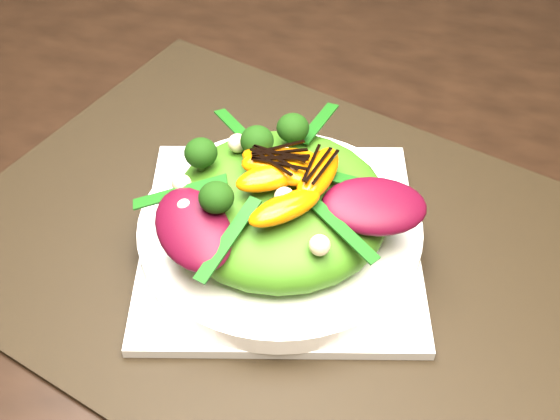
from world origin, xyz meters
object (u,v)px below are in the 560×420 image
(plate_base, at_px, (280,240))
(salad_bowl, at_px, (280,229))
(dining_table, at_px, (338,145))
(orange_segment, at_px, (264,159))
(placemat, at_px, (280,245))
(lettuce_mound, at_px, (280,206))

(plate_base, distance_m, salad_bowl, 0.01)
(dining_table, height_order, orange_segment, dining_table)
(salad_bowl, xyz_separation_m, orange_segment, (-0.02, 0.01, 0.07))
(placemat, bearing_deg, lettuce_mound, 0.00)
(plate_base, bearing_deg, dining_table, 85.24)
(placemat, relative_size, salad_bowl, 2.28)
(orange_segment, bearing_deg, plate_base, -34.39)
(placemat, height_order, lettuce_mound, lettuce_mound)
(salad_bowl, relative_size, orange_segment, 3.87)
(lettuce_mound, bearing_deg, orange_segment, 145.61)
(salad_bowl, xyz_separation_m, lettuce_mound, (0.00, 0.00, 0.03))
(dining_table, distance_m, salad_bowl, 0.18)
(dining_table, xyz_separation_m, orange_segment, (-0.03, -0.16, 0.11))
(orange_segment, bearing_deg, salad_bowl, -34.39)
(dining_table, xyz_separation_m, plate_base, (-0.01, -0.17, 0.03))
(placemat, bearing_deg, orange_segment, 145.61)
(dining_table, bearing_deg, salad_bowl, -94.76)
(dining_table, bearing_deg, lettuce_mound, -94.76)
(dining_table, relative_size, lettuce_mound, 8.68)
(placemat, bearing_deg, dining_table, 85.24)
(lettuce_mound, bearing_deg, plate_base, 0.00)
(lettuce_mound, height_order, orange_segment, orange_segment)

